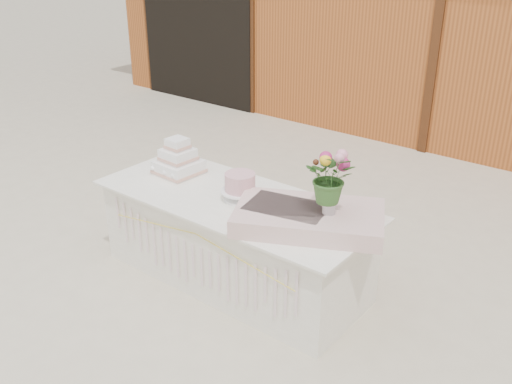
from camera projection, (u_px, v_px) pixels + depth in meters
ground at (235, 278)px, 5.00m from camera, size 80.00×80.00×0.00m
barn at (489, 10)px, 8.58m from camera, size 12.60×4.60×3.30m
cake_table at (234, 239)px, 4.83m from camera, size 2.40×1.00×0.77m
wedding_cake at (178, 162)px, 5.11m from camera, size 0.39×0.39×0.33m
pink_cake_stand at (240, 185)px, 4.61m from camera, size 0.32×0.32×0.23m
satin_runner at (309, 218)px, 4.21m from camera, size 1.25×1.05×0.14m
flower_vase at (329, 204)px, 4.11m from camera, size 0.10×0.10×0.14m
bouquet at (331, 171)px, 4.00m from camera, size 0.44×0.42×0.39m
loose_flowers at (165, 166)px, 5.30m from camera, size 0.15×0.35×0.02m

